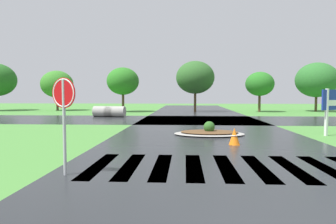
% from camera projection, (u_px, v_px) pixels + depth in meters
% --- Properties ---
extents(asphalt_roadway, '(9.33, 80.00, 0.01)m').
position_uv_depth(asphalt_roadway, '(210.00, 138.00, 13.92)').
color(asphalt_roadway, '#232628').
rests_on(asphalt_roadway, ground).
extents(asphalt_cross_road, '(90.00, 8.39, 0.01)m').
position_uv_depth(asphalt_cross_road, '(200.00, 120.00, 23.54)').
color(asphalt_cross_road, '#232628').
rests_on(asphalt_cross_road, ground).
extents(crosswalk_stripes, '(7.65, 3.16, 0.01)m').
position_uv_depth(crosswalk_stripes, '(226.00, 167.00, 8.28)').
color(crosswalk_stripes, white).
rests_on(crosswalk_stripes, ground).
extents(stop_sign, '(0.71, 0.33, 2.45)m').
position_uv_depth(stop_sign, '(64.00, 103.00, 7.37)').
color(stop_sign, '#B2B5BA').
rests_on(stop_sign, ground).
extents(median_island, '(3.51, 2.24, 0.68)m').
position_uv_depth(median_island, '(209.00, 132.00, 14.88)').
color(median_island, '#9E9B93').
rests_on(median_island, ground).
extents(drainage_pipe_stack, '(2.95, 1.26, 0.96)m').
position_uv_depth(drainage_pipe_stack, '(109.00, 112.00, 26.63)').
color(drainage_pipe_stack, '#9E9B93').
rests_on(drainage_pipe_stack, ground).
extents(traffic_cone, '(0.44, 0.44, 0.69)m').
position_uv_depth(traffic_cone, '(234.00, 137.00, 11.91)').
color(traffic_cone, orange).
rests_on(traffic_cone, ground).
extents(background_treeline, '(43.28, 6.05, 5.81)m').
position_uv_depth(background_treeline, '(152.00, 81.00, 35.06)').
color(background_treeline, '#4C3823').
rests_on(background_treeline, ground).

